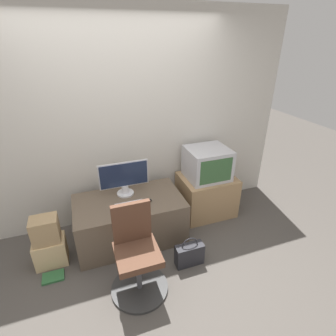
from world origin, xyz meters
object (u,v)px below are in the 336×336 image
Objects in this scene: office_chair at (137,258)px; main_monitor at (124,178)px; cardboard_box_lower at (51,251)px; book at (53,277)px; crt_tv at (207,163)px; keyboard at (130,205)px; handbag at (189,254)px; mouse at (149,200)px.

main_monitor is at bearing 84.64° from office_chair.
main_monitor is 0.64× the size of office_chair.
book is (0.01, -0.23, -0.14)m from cardboard_box_lower.
crt_tv is 0.59× the size of office_chair.
keyboard is at bearing -90.97° from main_monitor.
office_chair is (-0.08, -0.88, -0.39)m from main_monitor.
crt_tv reaches higher than handbag.
handbag is (1.42, -0.53, -0.02)m from cardboard_box_lower.
mouse is at bearing -162.01° from crt_tv.
handbag is at bearing -11.83° from book.
crt_tv is at bearing 14.56° from book.
office_chair is 1.05m from cardboard_box_lower.
keyboard is 0.98m from cardboard_box_lower.
keyboard is 0.98× the size of cardboard_box_lower.
main_monitor is 1.10m from crt_tv.
main_monitor is at bearing 16.11° from cardboard_box_lower.
mouse is at bearing 11.79° from book.
crt_tv is 1.19m from handbag.
book is (-0.82, 0.39, -0.36)m from office_chair.
main_monitor is 9.47× the size of mouse.
book is at bearing -164.99° from keyboard.
office_chair is at bearing -37.17° from cardboard_box_lower.
book is at bearing -151.13° from main_monitor.
mouse is (0.22, -0.26, -0.20)m from main_monitor.
mouse is 0.12× the size of crt_tv.
office_chair reaches higher than handbag.
office_chair is at bearing -25.48° from book.
handbag is 1.45m from book.
mouse is at bearing 63.72° from office_chair.
main_monitor is 1.12m from cardboard_box_lower.
mouse is at bearing 0.02° from cardboard_box_lower.
keyboard is at bearing -165.81° from crt_tv.
cardboard_box_lower is 0.92× the size of handbag.
main_monitor reaches higher than mouse.
book is at bearing -168.21° from mouse.
office_chair is 2.77× the size of cardboard_box_lower.
mouse is (0.23, -0.01, 0.01)m from keyboard.
mouse is 0.29× the size of book.
office_chair is (-0.31, -0.62, -0.19)m from mouse.
book is (-1.12, -0.23, -0.55)m from mouse.
handbag is (0.51, -0.79, -0.63)m from main_monitor.
office_chair is 0.65m from handbag.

